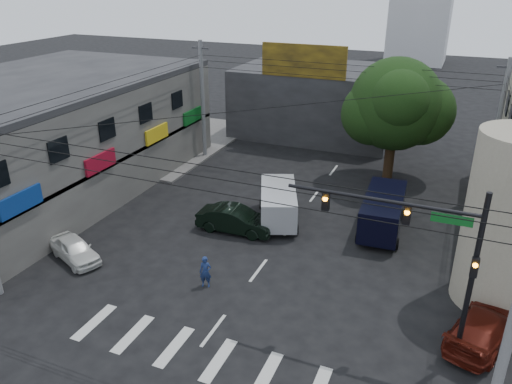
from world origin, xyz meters
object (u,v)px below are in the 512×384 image
Objects in this scene: street_tree at (395,105)px; utility_pole_far_left at (203,101)px; utility_pole_near_right at (512,327)px; utility_pole_far_right at (496,131)px; maroon_sedan at (483,327)px; dark_sedan at (236,220)px; traffic_officer at (205,272)px; navy_van at (383,213)px; white_compact at (75,249)px; traffic_gantry at (427,245)px; silver_minivan at (278,205)px.

utility_pole_far_left reaches higher than street_tree.
utility_pole_near_right and utility_pole_far_right have the same top height.
utility_pole_far_right is at bearing -71.82° from maroon_sedan.
dark_sedan is at bearing 143.47° from utility_pole_near_right.
utility_pole_near_right is at bearing -35.38° from traffic_officer.
navy_van is (-5.52, -7.29, -3.50)m from utility_pole_far_right.
white_compact is at bearing 169.18° from utility_pole_near_right.
utility_pole_far_left is at bearing 180.00° from utility_pole_far_right.
traffic_gantry is 4.41m from utility_pole_near_right.
utility_pole_far_left reaches higher than navy_van.
utility_pole_far_left is at bearing -17.71° from maroon_sedan.
dark_sedan is 1.18× the size of white_compact.
utility_pole_far_left reaches higher than traffic_officer.
traffic_gantry reaches higher than silver_minivan.
silver_minivan is at bearing -117.81° from street_tree.
utility_pole_far_right reaches higher than dark_sedan.
dark_sedan is at bearing 118.36° from silver_minivan.
utility_pole_far_left reaches higher than silver_minivan.
utility_pole_near_right is at bearing -73.18° from street_tree.
navy_van is at bearing 112.69° from utility_pole_near_right.
street_tree is 1.21× the size of traffic_gantry.
traffic_gantry is 5.15m from maroon_sedan.
utility_pole_near_right is 1.00× the size of utility_pole_far_left.
silver_minivan is 6.09m from navy_van.
utility_pole_far_right reaches higher than street_tree.
utility_pole_near_right is 29.35m from utility_pole_far_left.
traffic_gantry is at bearing -98.94° from utility_pole_far_right.
traffic_officer is at bearing 152.35° from silver_minivan.
maroon_sedan is (-0.09, -15.32, -3.90)m from utility_pole_far_right.
street_tree reaches higher than navy_van.
dark_sedan is 5.68m from traffic_officer.
street_tree is 1.90× the size of dark_sedan.
utility_pole_far_right is 1.64× the size of navy_van.
dark_sedan is at bearing -120.33° from street_tree.
traffic_gantry is at bearing -155.71° from silver_minivan.
traffic_gantry is 0.78× the size of utility_pole_far_right.
navy_van reaches higher than maroon_sedan.
utility_pole_far_left is 21.00m from utility_pole_far_right.
utility_pole_far_right is at bearing 0.00° from utility_pole_far_left.
dark_sedan is (-13.31, 9.86, -3.86)m from utility_pole_near_right.
white_compact is at bearing -85.71° from utility_pole_far_left.
utility_pole_near_right is at bearing -44.31° from utility_pole_far_left.
utility_pole_near_right is 17.01m from silver_minivan.
utility_pole_near_right is at bearing -90.00° from utility_pole_far_right.
traffic_gantry is 0.78× the size of utility_pole_near_right.
street_tree is at bearing 106.82° from utility_pole_near_right.
maroon_sedan is at bearing -111.66° from dark_sedan.
white_compact is at bearing 22.62° from maroon_sedan.
silver_minivan is (1.81, 2.16, 0.30)m from dark_sedan.
silver_minivan is at bearing -42.10° from dark_sedan.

